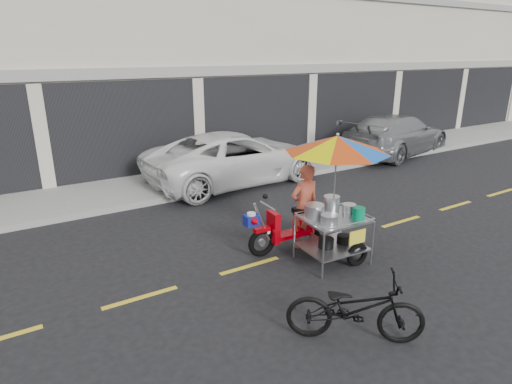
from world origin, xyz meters
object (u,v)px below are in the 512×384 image
white_pickup (235,157)px  food_vendor_rig (323,179)px  silver_pickup (396,134)px  near_bicycle (355,308)px

white_pickup → food_vendor_rig: food_vendor_rig is taller
white_pickup → silver_pickup: bearing=-93.5°
silver_pickup → food_vendor_rig: food_vendor_rig is taller
silver_pickup → food_vendor_rig: (-7.76, -5.00, 0.74)m
white_pickup → food_vendor_rig: bearing=165.7°
food_vendor_rig → near_bicycle: bearing=-116.0°
silver_pickup → food_vendor_rig: 9.26m
white_pickup → silver_pickup: (6.80, 0.00, 0.01)m
near_bicycle → food_vendor_rig: food_vendor_rig is taller
near_bicycle → food_vendor_rig: bearing=8.2°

